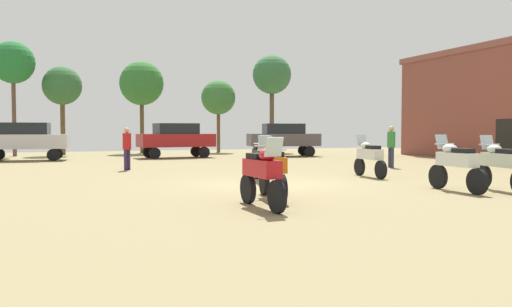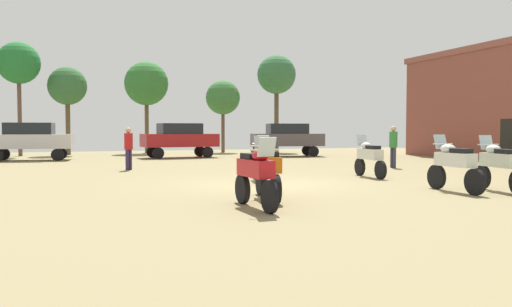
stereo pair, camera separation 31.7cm
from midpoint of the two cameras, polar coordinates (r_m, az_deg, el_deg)
ground_plane at (r=15.69m, az=1.83°, el=-3.38°), size 44.00×52.00×0.02m
motorcycle_1 at (r=15.07m, az=25.77°, el=-1.07°), size 0.70×2.19×1.49m
motorcycle_2 at (r=18.19m, az=12.89°, el=-0.34°), size 0.62×2.09×1.45m
motorcycle_3 at (r=10.73m, az=0.81°, el=-2.21°), size 0.62×2.14×1.49m
motorcycle_4 at (r=12.17m, az=2.00°, el=-1.61°), size 0.65×2.25×1.49m
motorcycle_6 at (r=14.58m, az=21.60°, el=-1.08°), size 0.62×2.16×1.51m
motorcycle_7 at (r=16.37m, az=0.96°, el=-0.56°), size 0.72×2.22×1.47m
car_1 at (r=30.45m, az=-8.11°, el=1.74°), size 4.45×2.20×2.00m
car_2 at (r=31.76m, az=3.73°, el=1.80°), size 4.54×2.49×2.00m
car_3 at (r=29.85m, az=-23.38°, el=1.54°), size 4.46×2.22×2.00m
person_2 at (r=22.95m, az=15.28°, el=1.09°), size 0.35×0.35×1.79m
person_3 at (r=21.53m, az=-13.46°, el=0.89°), size 0.48×0.48×1.72m
tree_2 at (r=35.24m, az=-24.46°, el=8.99°), size 2.56×2.56×7.01m
tree_5 at (r=37.18m, az=-11.75°, el=7.51°), size 3.05×3.05×6.38m
tree_6 at (r=35.61m, az=-19.83°, el=6.93°), size 2.45×2.45×5.67m
tree_7 at (r=38.49m, az=2.52°, el=8.58°), size 2.85×2.85×7.11m
tree_8 at (r=37.52m, az=-3.43°, el=6.14°), size 2.46×2.46×5.18m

